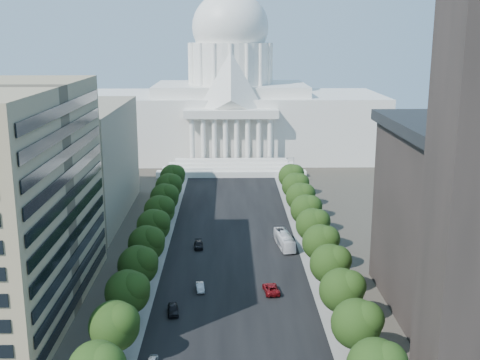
{
  "coord_description": "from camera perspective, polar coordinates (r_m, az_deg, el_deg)",
  "views": [
    {
      "loc": [
        -0.94,
        -57.68,
        48.12
      ],
      "look_at": [
        1.69,
        77.36,
        15.39
      ],
      "focal_mm": 45.0,
      "sensor_mm": 36.0,
      "label": 1
    }
  ],
  "objects": [
    {
      "name": "tree_l_h",
      "position": [
        159.92,
        -7.08,
        -1.59
      ],
      "size": [
        7.79,
        7.6,
        9.97
      ],
      "color": "#33261C",
      "rests_on": "ground"
    },
    {
      "name": "streetlight_b",
      "position": [
        103.99,
        10.74,
        -10.64
      ],
      "size": [
        2.61,
        0.44,
        9.0
      ],
      "color": "gray",
      "rests_on": "ground"
    },
    {
      "name": "tree_r_b",
      "position": [
        93.53,
        11.2,
        -13.11
      ],
      "size": [
        7.79,
        7.6,
        9.97
      ],
      "color": "#33261C",
      "rests_on": "ground"
    },
    {
      "name": "tree_r_c",
      "position": [
        104.15,
        9.81,
        -10.17
      ],
      "size": [
        7.79,
        7.6,
        9.97
      ],
      "color": "#33261C",
      "rests_on": "ground"
    },
    {
      "name": "tree_l_i",
      "position": [
        171.47,
        -6.68,
        -0.54
      ],
      "size": [
        7.79,
        7.6,
        9.97
      ],
      "color": "#33261C",
      "rests_on": "ground"
    },
    {
      "name": "tree_r_d",
      "position": [
        115.04,
        8.69,
        -7.78
      ],
      "size": [
        7.79,
        7.6,
        9.97
      ],
      "color": "#33261C",
      "rests_on": "ground"
    },
    {
      "name": "car_dark_a",
      "position": [
        109.3,
        -6.38,
        -12.12
      ],
      "size": [
        2.47,
        4.95,
        1.62
      ],
      "primitive_type": "imported",
      "rotation": [
        0.0,
        0.0,
        0.12
      ],
      "color": "black",
      "rests_on": "ground"
    },
    {
      "name": "tree_r_h",
      "position": [
        160.2,
        5.84,
        -1.53
      ],
      "size": [
        7.79,
        7.6,
        9.97
      ],
      "color": "#33261C",
      "rests_on": "ground"
    },
    {
      "name": "tree_l_c",
      "position": [
        103.71,
        -10.47,
        -10.31
      ],
      "size": [
        7.79,
        7.6,
        9.97
      ],
      "color": "#33261C",
      "rests_on": "ground"
    },
    {
      "name": "office_block_left_far",
      "position": [
        167.85,
        -17.38,
        1.61
      ],
      "size": [
        38.0,
        52.0,
        30.0
      ],
      "primitive_type": "cube",
      "color": "gray",
      "rests_on": "ground"
    },
    {
      "name": "tree_r_e",
      "position": [
        126.14,
        7.78,
        -5.8
      ],
      "size": [
        7.79,
        7.6,
        9.97
      ],
      "color": "#33261C",
      "rests_on": "ground"
    },
    {
      "name": "tree_l_f",
      "position": [
        137.05,
        -8.09,
        -4.22
      ],
      "size": [
        7.79,
        7.6,
        9.97
      ],
      "color": "#33261C",
      "rests_on": "ground"
    },
    {
      "name": "tree_r_j",
      "position": [
        183.33,
        4.95,
        0.43
      ],
      "size": [
        7.79,
        7.6,
        9.97
      ],
      "color": "#33261C",
      "rests_on": "ground"
    },
    {
      "name": "capitol",
      "position": [
        244.19,
        -0.89,
        7.01
      ],
      "size": [
        120.0,
        56.0,
        73.0
      ],
      "color": "white",
      "rests_on": "ground"
    },
    {
      "name": "streetlight_f",
      "position": [
        198.37,
        4.94,
        1.26
      ],
      "size": [
        2.61,
        0.44,
        9.0
      ],
      "color": "gray",
      "rests_on": "ground"
    },
    {
      "name": "car_silver",
      "position": [
        117.95,
        -3.81,
        -10.12
      ],
      "size": [
        2.01,
        4.42,
        1.41
      ],
      "primitive_type": "imported",
      "rotation": [
        0.0,
        0.0,
        0.13
      ],
      "color": "#A3A5AB",
      "rests_on": "ground"
    },
    {
      "name": "car_red",
      "position": [
        116.97,
        2.96,
        -10.25
      ],
      "size": [
        3.38,
        6.15,
        1.63
      ],
      "primitive_type": "imported",
      "rotation": [
        0.0,
        0.0,
        3.26
      ],
      "color": "maroon",
      "rests_on": "ground"
    },
    {
      "name": "tree_l_d",
      "position": [
        114.64,
        -9.51,
        -7.89
      ],
      "size": [
        7.79,
        7.6,
        9.97
      ],
      "color": "#33261C",
      "rests_on": "ground"
    },
    {
      "name": "tree_r_g",
      "position": [
        148.75,
        6.39,
        -2.73
      ],
      "size": [
        7.79,
        7.6,
        9.97
      ],
      "color": "#33261C",
      "rests_on": "ground"
    },
    {
      "name": "sidewalk_left",
      "position": [
        156.37,
        -7.71,
        -4.43
      ],
      "size": [
        8.0,
        260.0,
        0.02
      ],
      "primitive_type": "cube",
      "color": "gray",
      "rests_on": "ground"
    },
    {
      "name": "streetlight_e",
      "position": [
        174.18,
        5.79,
        -0.5
      ],
      "size": [
        2.61,
        0.44,
        9.0
      ],
      "color": "gray",
      "rests_on": "ground"
    },
    {
      "name": "tree_r_i",
      "position": [
        171.74,
        5.37,
        -0.48
      ],
      "size": [
        7.79,
        7.6,
        9.97
      ],
      "color": "#33261C",
      "rests_on": "ground"
    },
    {
      "name": "car_dark_b",
      "position": [
        140.22,
        -3.96,
        -6.17
      ],
      "size": [
        2.36,
        5.11,
        1.45
      ],
      "primitive_type": "imported",
      "rotation": [
        0.0,
        0.0,
        0.07
      ],
      "color": "black",
      "rests_on": "ground"
    },
    {
      "name": "tree_l_b",
      "position": [
        93.04,
        -11.66,
        -13.29
      ],
      "size": [
        7.79,
        7.6,
        9.97
      ],
      "color": "#33261C",
      "rests_on": "ground"
    },
    {
      "name": "streetlight_c",
      "position": [
        126.78,
        8.46,
        -6.02
      ],
      "size": [
        2.61,
        0.44,
        9.0
      ],
      "color": "gray",
      "rests_on": "ground"
    },
    {
      "name": "tree_l_e",
      "position": [
        125.77,
        -8.74,
        -5.89
      ],
      "size": [
        7.79,
        7.6,
        9.97
      ],
      "color": "#33261C",
      "rests_on": "ground"
    },
    {
      "name": "streetlight_d",
      "position": [
        150.27,
        6.91,
        -2.83
      ],
      "size": [
        2.61,
        0.44,
        9.0
      ],
      "color": "gray",
      "rests_on": "ground"
    },
    {
      "name": "city_bus",
      "position": [
        140.7,
        4.23,
        -5.7
      ],
      "size": [
        4.25,
        12.18,
        3.32
      ],
      "primitive_type": "imported",
      "rotation": [
        0.0,
        0.0,
        0.12
      ],
      "color": "white",
      "rests_on": "ground"
    },
    {
      "name": "road_asphalt",
      "position": [
        155.32,
        -0.71,
        -4.43
      ],
      "size": [
        30.0,
        260.0,
        0.01
      ],
      "primitive_type": "cube",
      "color": "black",
      "rests_on": "ground"
    },
    {
      "name": "tree_l_j",
      "position": [
        183.08,
        -6.32,
        0.38
      ],
      "size": [
        7.79,
        7.6,
        9.97
      ],
      "color": "#33261C",
      "rests_on": "ground"
    },
    {
      "name": "tree_l_g",
      "position": [
        148.44,
        -7.55,
        -2.8
      ],
      "size": [
        7.79,
        7.6,
        9.97
      ],
      "color": "#33261C",
      "rests_on": "ground"
    },
    {
      "name": "sidewalk_right",
      "position": [
        156.6,
        6.27,
        -4.36
      ],
      "size": [
        8.0,
        260.0,
        0.02
      ],
      "primitive_type": "cube",
      "color": "gray",
      "rests_on": "ground"
    },
    {
      "name": "tree_r_f",
      "position": [
        137.38,
        7.03,
        -4.14
      ],
      "size": [
        7.79,
        7.6,
        9.97
      ],
      "color": "#33261C",
      "rests_on": "ground"
    }
  ]
}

